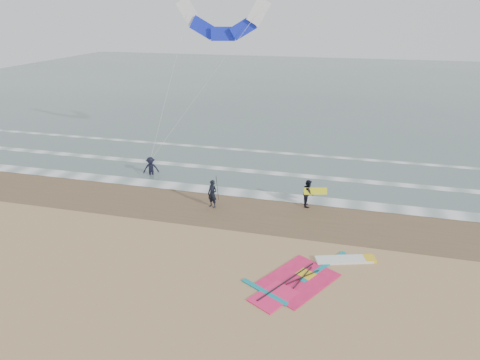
% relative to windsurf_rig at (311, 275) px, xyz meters
% --- Properties ---
extents(ground, '(120.00, 120.00, 0.00)m').
position_rel_windsurf_rig_xyz_m(ground, '(-3.46, -0.55, -0.04)').
color(ground, tan).
rests_on(ground, ground).
extents(sea_water, '(120.00, 80.00, 0.02)m').
position_rel_windsurf_rig_xyz_m(sea_water, '(-3.46, 47.45, -0.02)').
color(sea_water, '#47605E').
rests_on(sea_water, ground).
extents(wet_sand_band, '(120.00, 5.00, 0.01)m').
position_rel_windsurf_rig_xyz_m(wet_sand_band, '(-3.46, 5.45, -0.03)').
color(wet_sand_band, brown).
rests_on(wet_sand_band, ground).
extents(foam_waterline, '(120.00, 9.15, 0.02)m').
position_rel_windsurf_rig_xyz_m(foam_waterline, '(-3.46, 9.89, -0.01)').
color(foam_waterline, white).
rests_on(foam_waterline, ground).
extents(windsurf_rig, '(5.48, 5.19, 0.13)m').
position_rel_windsurf_rig_xyz_m(windsurf_rig, '(0.00, 0.00, 0.00)').
color(windsurf_rig, white).
rests_on(windsurf_rig, ground).
extents(person_standing, '(0.69, 0.57, 1.63)m').
position_rel_windsurf_rig_xyz_m(person_standing, '(-6.13, 5.36, 0.78)').
color(person_standing, black).
rests_on(person_standing, ground).
extents(person_walking, '(0.71, 0.85, 1.57)m').
position_rel_windsurf_rig_xyz_m(person_walking, '(-0.92, 6.90, 0.75)').
color(person_walking, black).
rests_on(person_walking, ground).
extents(person_wading, '(1.22, 0.99, 1.65)m').
position_rel_windsurf_rig_xyz_m(person_wading, '(-11.69, 9.05, 0.79)').
color(person_wading, black).
rests_on(person_wading, ground).
extents(held_pole, '(0.17, 0.86, 1.82)m').
position_rel_windsurf_rig_xyz_m(held_pole, '(-5.83, 5.36, 1.16)').
color(held_pole, black).
rests_on(held_pole, ground).
extents(carried_kiteboard, '(1.30, 0.51, 0.39)m').
position_rel_windsurf_rig_xyz_m(carried_kiteboard, '(-0.52, 6.80, 0.96)').
color(carried_kiteboard, yellow).
rests_on(carried_kiteboard, ground).
extents(surf_kite, '(7.26, 3.89, 10.17)m').
position_rel_windsurf_rig_xyz_m(surf_kite, '(-7.60, 12.69, 9.59)').
color(surf_kite, white).
rests_on(surf_kite, ground).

